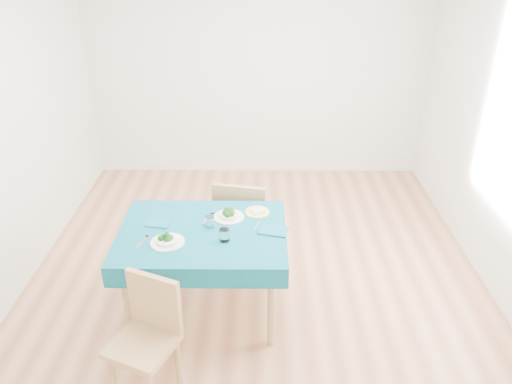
{
  "coord_description": "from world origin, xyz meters",
  "views": [
    {
      "loc": [
        0.03,
        -3.61,
        2.72
      ],
      "look_at": [
        0.0,
        0.0,
        0.85
      ],
      "focal_mm": 35.0,
      "sensor_mm": 36.0,
      "label": 1
    }
  ],
  "objects_px": {
    "chair_far": "(245,203)",
    "bowl_far": "(229,214)",
    "chair_near": "(142,340)",
    "table": "(205,272)",
    "bowl_near": "(167,239)",
    "side_plate": "(257,212)"
  },
  "relations": [
    {
      "from": "bowl_near",
      "to": "side_plate",
      "type": "xyz_separation_m",
      "value": [
        0.64,
        0.44,
        -0.03
      ]
    },
    {
      "from": "table",
      "to": "side_plate",
      "type": "bearing_deg",
      "value": 34.44
    },
    {
      "from": "table",
      "to": "side_plate",
      "type": "height_order",
      "value": "side_plate"
    },
    {
      "from": "bowl_near",
      "to": "bowl_far",
      "type": "height_order",
      "value": "bowl_near"
    },
    {
      "from": "side_plate",
      "to": "chair_near",
      "type": "bearing_deg",
      "value": -122.85
    },
    {
      "from": "chair_far",
      "to": "bowl_near",
      "type": "distance_m",
      "value": 1.09
    },
    {
      "from": "chair_far",
      "to": "bowl_far",
      "type": "bearing_deg",
      "value": 91.26
    },
    {
      "from": "bowl_far",
      "to": "bowl_near",
      "type": "bearing_deg",
      "value": -139.11
    },
    {
      "from": "chair_near",
      "to": "chair_far",
      "type": "bearing_deg",
      "value": 92.88
    },
    {
      "from": "chair_near",
      "to": "bowl_near",
      "type": "xyz_separation_m",
      "value": [
        0.07,
        0.66,
        0.32
      ]
    },
    {
      "from": "side_plate",
      "to": "table",
      "type": "bearing_deg",
      "value": -145.56
    },
    {
      "from": "chair_near",
      "to": "bowl_far",
      "type": "height_order",
      "value": "chair_near"
    },
    {
      "from": "table",
      "to": "bowl_far",
      "type": "xyz_separation_m",
      "value": [
        0.19,
        0.2,
        0.41
      ]
    },
    {
      "from": "chair_near",
      "to": "bowl_far",
      "type": "xyz_separation_m",
      "value": [
        0.49,
        1.02,
        0.32
      ]
    },
    {
      "from": "bowl_near",
      "to": "side_plate",
      "type": "distance_m",
      "value": 0.78
    },
    {
      "from": "chair_near",
      "to": "bowl_near",
      "type": "relative_size",
      "value": 3.86
    },
    {
      "from": "bowl_far",
      "to": "side_plate",
      "type": "xyz_separation_m",
      "value": [
        0.22,
        0.08,
        -0.03
      ]
    },
    {
      "from": "chair_near",
      "to": "side_plate",
      "type": "relative_size",
      "value": 4.81
    },
    {
      "from": "chair_near",
      "to": "bowl_far",
      "type": "bearing_deg",
      "value": 87.67
    },
    {
      "from": "bowl_near",
      "to": "table",
      "type": "bearing_deg",
      "value": 35.37
    },
    {
      "from": "table",
      "to": "chair_far",
      "type": "xyz_separation_m",
      "value": [
        0.29,
        0.77,
        0.2
      ]
    },
    {
      "from": "table",
      "to": "bowl_near",
      "type": "distance_m",
      "value": 0.5
    }
  ]
}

